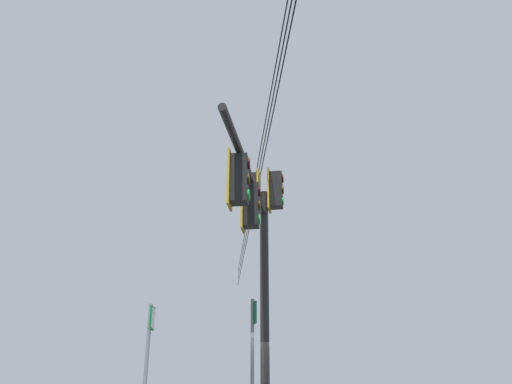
# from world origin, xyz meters

# --- Properties ---
(signal_mast_assembly) EXTENTS (2.72, 4.67, 6.58)m
(signal_mast_assembly) POSITION_xyz_m (-0.37, -0.12, 4.70)
(signal_mast_assembly) COLOR black
(signal_mast_assembly) RESTS_ON ground
(route_sign_primary) EXTENTS (0.11, 0.26, 3.11)m
(route_sign_primary) POSITION_xyz_m (-0.72, -0.86, 1.82)
(route_sign_primary) COLOR slate
(route_sign_primary) RESTS_ON ground
(route_sign_secondary) EXTENTS (0.14, 0.29, 3.00)m
(route_sign_secondary) POSITION_xyz_m (-2.54, -0.39, 1.80)
(route_sign_secondary) COLOR slate
(route_sign_secondary) RESTS_ON ground
(overhead_wire_span) EXTENTS (7.21, 28.49, 0.94)m
(overhead_wire_span) POSITION_xyz_m (0.43, 2.09, 7.32)
(overhead_wire_span) COLOR black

